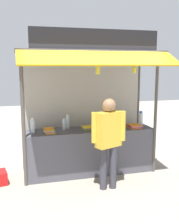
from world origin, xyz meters
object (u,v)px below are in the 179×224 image
Objects in this scene: magazine_stack_back_left at (134,126)px; banana_bunch_rightmost at (134,69)px; water_bottle_mid_right at (141,119)px; banana_bunch_inner_left at (98,70)px; magazine_stack_rear_center at (88,128)px; water_bottle_front_right at (68,122)px; magazine_stack_center at (49,131)px; water_bottle_far_right at (33,126)px; water_bottle_back_right at (64,125)px; vendor_person at (109,135)px.

banana_bunch_rightmost is at bearing -119.49° from magazine_stack_back_left.
banana_bunch_inner_left is (-1.07, -0.43, 1.03)m from water_bottle_mid_right.
magazine_stack_rear_center is 0.94× the size of banana_bunch_inner_left.
magazine_stack_rear_center is 1.00× the size of banana_bunch_rightmost.
water_bottle_front_right is at bearing 166.57° from magazine_stack_back_left.
water_bottle_front_right is 0.98× the size of banana_bunch_rightmost.
magazine_stack_center is (-0.78, -0.07, 0.01)m from magazine_stack_rear_center.
banana_bunch_inner_left reaches higher than magazine_stack_rear_center.
banana_bunch_inner_left is at bearing -19.72° from water_bottle_far_right.
water_bottle_far_right is 1.25× the size of water_bottle_back_right.
banana_bunch_rightmost reaches higher than water_bottle_far_right.
water_bottle_back_right is at bearing 8.50° from water_bottle_far_right.
banana_bunch_inner_left is (0.54, -0.50, 1.07)m from water_bottle_back_right.
magazine_stack_center is at bearing -177.85° from water_bottle_mid_right.
water_bottle_mid_right is 1.55m from banana_bunch_inner_left.
vendor_person is (0.08, -0.39, -1.10)m from banana_bunch_inner_left.
vendor_person is at bearing -140.53° from water_bottle_mid_right.
vendor_person is (0.15, -0.81, 0.04)m from magazine_stack_rear_center.
banana_bunch_rightmost reaches higher than magazine_stack_back_left.
banana_bunch_rightmost is (1.55, -0.35, 1.15)m from magazine_stack_center.
vendor_person reaches higher than magazine_stack_rear_center.
water_bottle_front_right is at bearing 172.78° from water_bottle_mid_right.
water_bottle_mid_right is at bearing 2.15° from magazine_stack_center.
vendor_person is at bearing -79.74° from magazine_stack_rear_center.
water_bottle_front_right is at bearing 33.38° from magazine_stack_center.
vendor_person is (-0.80, -0.70, 0.04)m from magazine_stack_back_left.
vendor_person reaches higher than water_bottle_far_right.
banana_bunch_rightmost is at bearing -12.82° from magazine_stack_center.
water_bottle_mid_right is (2.22, 0.01, 0.02)m from water_bottle_far_right.
water_bottle_far_right is 0.62m from water_bottle_back_right.
magazine_stack_back_left is (0.94, -0.12, 0.00)m from magazine_stack_rear_center.
banana_bunch_rightmost is at bearing 0.04° from banana_bunch_inner_left.
magazine_stack_back_left is 1.14× the size of banana_bunch_rightmost.
magazine_stack_back_left is 1.06m from vendor_person.
magazine_stack_back_left is at bearing -8.06° from water_bottle_back_right.
magazine_stack_center is 1.96m from banana_bunch_rightmost.
magazine_stack_center is at bearing -175.13° from magazine_stack_rear_center.
water_bottle_mid_right is at bearing 49.11° from banana_bunch_rightmost.
water_bottle_back_right is at bearing 136.98° from banana_bunch_inner_left.
magazine_stack_rear_center is 0.18× the size of vendor_person.
magazine_stack_back_left is (1.42, -0.20, -0.07)m from water_bottle_back_right.
banana_bunch_inner_left is (0.45, -0.62, 1.05)m from water_bottle_front_right.
banana_bunch_inner_left reaches higher than water_bottle_back_right.
water_bottle_front_right is 0.44m from magazine_stack_rear_center.
water_bottle_back_right is at bearing 177.26° from water_bottle_mid_right.
water_bottle_far_right is at bearing 125.09° from vendor_person.
magazine_stack_center is at bearing 167.18° from banana_bunch_rightmost.
water_bottle_mid_right is at bearing 0.36° from water_bottle_far_right.
vendor_person reaches higher than water_bottle_mid_right.
water_bottle_far_right is at bearing -179.56° from magazine_stack_rear_center.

